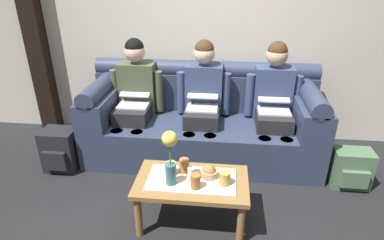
{
  "coord_description": "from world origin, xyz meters",
  "views": [
    {
      "loc": [
        0.22,
        -1.9,
        1.86
      ],
      "look_at": [
        -0.07,
        0.77,
        0.58
      ],
      "focal_mm": 30.07,
      "sensor_mm": 36.0,
      "label": 1
    }
  ],
  "objects_px": {
    "couch": "(203,122)",
    "cup_far_left": "(196,181)",
    "person_right": "(274,100)",
    "cup_far_center": "(225,178)",
    "cup_far_right": "(184,166)",
    "person_middle": "(203,97)",
    "cup_near_left": "(171,168)",
    "cup_near_right": "(191,174)",
    "backpack_right": "(351,169)",
    "backpack_left": "(61,150)",
    "person_left": "(135,94)",
    "coffee_table": "(192,186)",
    "flower_vase": "(170,154)",
    "snack_bowl": "(209,172)"
  },
  "relations": [
    {
      "from": "cup_near_right",
      "to": "backpack_right",
      "type": "bearing_deg",
      "value": 24.35
    },
    {
      "from": "coffee_table",
      "to": "cup_far_center",
      "type": "height_order",
      "value": "cup_far_center"
    },
    {
      "from": "person_middle",
      "to": "cup_far_right",
      "type": "xyz_separation_m",
      "value": [
        -0.07,
        -0.98,
        -0.2
      ]
    },
    {
      "from": "person_left",
      "to": "person_middle",
      "type": "xyz_separation_m",
      "value": [
        0.71,
        -0.0,
        0.0
      ]
    },
    {
      "from": "couch",
      "to": "cup_far_left",
      "type": "height_order",
      "value": "couch"
    },
    {
      "from": "coffee_table",
      "to": "person_middle",
      "type": "bearing_deg",
      "value": 90.0
    },
    {
      "from": "person_left",
      "to": "person_right",
      "type": "xyz_separation_m",
      "value": [
        1.42,
        -0.0,
        0.0
      ]
    },
    {
      "from": "person_left",
      "to": "cup_near_left",
      "type": "distance_m",
      "value": 1.18
    },
    {
      "from": "person_left",
      "to": "snack_bowl",
      "type": "relative_size",
      "value": 9.37
    },
    {
      "from": "cup_far_center",
      "to": "backpack_right",
      "type": "distance_m",
      "value": 1.37
    },
    {
      "from": "cup_far_right",
      "to": "coffee_table",
      "type": "bearing_deg",
      "value": -52.95
    },
    {
      "from": "cup_far_right",
      "to": "backpack_left",
      "type": "distance_m",
      "value": 1.43
    },
    {
      "from": "cup_near_left",
      "to": "cup_far_right",
      "type": "bearing_deg",
      "value": 24.66
    },
    {
      "from": "coffee_table",
      "to": "cup_near_right",
      "type": "distance_m",
      "value": 0.12
    },
    {
      "from": "couch",
      "to": "cup_near_right",
      "type": "bearing_deg",
      "value": -90.03
    },
    {
      "from": "cup_far_center",
      "to": "cup_far_right",
      "type": "distance_m",
      "value": 0.34
    },
    {
      "from": "cup_near_right",
      "to": "cup_far_left",
      "type": "distance_m",
      "value": 0.1
    },
    {
      "from": "coffee_table",
      "to": "person_right",
      "type": "bearing_deg",
      "value": 56.46
    },
    {
      "from": "cup_near_left",
      "to": "flower_vase",
      "type": "bearing_deg",
      "value": -80.99
    },
    {
      "from": "cup_near_right",
      "to": "cup_far_right",
      "type": "relative_size",
      "value": 1.0
    },
    {
      "from": "person_middle",
      "to": "snack_bowl",
      "type": "distance_m",
      "value": 1.06
    },
    {
      "from": "couch",
      "to": "coffee_table",
      "type": "relative_size",
      "value": 2.77
    },
    {
      "from": "person_right",
      "to": "cup_far_center",
      "type": "relative_size",
      "value": 11.82
    },
    {
      "from": "flower_vase",
      "to": "backpack_right",
      "type": "relative_size",
      "value": 1.18
    },
    {
      "from": "cup_far_left",
      "to": "backpack_right",
      "type": "relative_size",
      "value": 0.3
    },
    {
      "from": "cup_near_right",
      "to": "cup_far_left",
      "type": "bearing_deg",
      "value": -66.03
    },
    {
      "from": "person_left",
      "to": "backpack_right",
      "type": "relative_size",
      "value": 3.35
    },
    {
      "from": "couch",
      "to": "cup_far_center",
      "type": "height_order",
      "value": "couch"
    },
    {
      "from": "person_middle",
      "to": "backpack_right",
      "type": "xyz_separation_m",
      "value": [
        1.41,
        -0.45,
        -0.48
      ]
    },
    {
      "from": "couch",
      "to": "cup_near_right",
      "type": "height_order",
      "value": "couch"
    },
    {
      "from": "person_right",
      "to": "cup_far_center",
      "type": "height_order",
      "value": "person_right"
    },
    {
      "from": "snack_bowl",
      "to": "cup_far_left",
      "type": "relative_size",
      "value": 1.18
    },
    {
      "from": "person_left",
      "to": "coffee_table",
      "type": "height_order",
      "value": "person_left"
    },
    {
      "from": "person_left",
      "to": "person_middle",
      "type": "height_order",
      "value": "same"
    },
    {
      "from": "snack_bowl",
      "to": "cup_far_right",
      "type": "relative_size",
      "value": 1.17
    },
    {
      "from": "person_middle",
      "to": "cup_near_right",
      "type": "distance_m",
      "value": 1.1
    },
    {
      "from": "flower_vase",
      "to": "cup_far_center",
      "type": "bearing_deg",
      "value": 4.56
    },
    {
      "from": "cup_near_left",
      "to": "cup_near_right",
      "type": "distance_m",
      "value": 0.17
    },
    {
      "from": "coffee_table",
      "to": "backpack_left",
      "type": "xyz_separation_m",
      "value": [
        -1.38,
        0.61,
        -0.13
      ]
    },
    {
      "from": "person_right",
      "to": "cup_far_right",
      "type": "xyz_separation_m",
      "value": [
        -0.78,
        -0.98,
        -0.2
      ]
    },
    {
      "from": "cup_far_left",
      "to": "cup_near_left",
      "type": "bearing_deg",
      "value": 143.89
    },
    {
      "from": "person_middle",
      "to": "cup_near_left",
      "type": "distance_m",
      "value": 1.06
    },
    {
      "from": "snack_bowl",
      "to": "cup_near_left",
      "type": "bearing_deg",
      "value": 179.7
    },
    {
      "from": "person_left",
      "to": "backpack_left",
      "type": "height_order",
      "value": "person_left"
    },
    {
      "from": "cup_far_right",
      "to": "person_middle",
      "type": "bearing_deg",
      "value": 86.05
    },
    {
      "from": "person_middle",
      "to": "person_right",
      "type": "bearing_deg",
      "value": 0.01
    },
    {
      "from": "couch",
      "to": "person_left",
      "type": "relative_size",
      "value": 1.94
    },
    {
      "from": "flower_vase",
      "to": "person_right",
      "type": "bearing_deg",
      "value": 53.09
    },
    {
      "from": "cup_near_left",
      "to": "backpack_right",
      "type": "xyz_separation_m",
      "value": [
        1.57,
        0.58,
        -0.28
      ]
    },
    {
      "from": "flower_vase",
      "to": "backpack_right",
      "type": "xyz_separation_m",
      "value": [
        1.56,
        0.69,
        -0.48
      ]
    }
  ]
}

